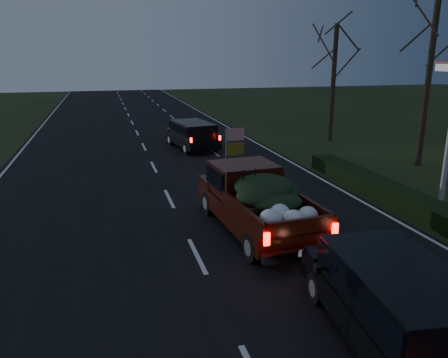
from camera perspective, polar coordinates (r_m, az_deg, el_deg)
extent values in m
plane|color=black|center=(11.83, -3.54, -10.03)|extent=(120.00, 120.00, 0.00)
cube|color=black|center=(11.83, -3.54, -9.98)|extent=(14.00, 120.00, 0.02)
cube|color=black|center=(17.40, 20.21, -1.39)|extent=(1.00, 10.00, 0.60)
cylinder|color=black|center=(22.78, 25.19, 12.07)|extent=(0.28, 0.28, 8.50)
cylinder|color=black|center=(28.03, 14.06, 11.95)|extent=(0.28, 0.28, 7.00)
cube|color=#3E1108|center=(13.32, 4.06, -4.10)|extent=(2.44, 5.33, 0.57)
cube|color=#3E1108|center=(13.91, 2.60, 0.16)|extent=(2.04, 1.80, 0.94)
cube|color=black|center=(13.88, 2.60, 0.57)|extent=(2.13, 1.70, 0.57)
cube|color=#3E1108|center=(12.06, 6.64, -4.75)|extent=(2.12, 3.04, 0.06)
ellipsoid|color=black|center=(12.38, 5.88, -1.90)|extent=(1.79, 1.98, 0.62)
cylinder|color=gray|center=(12.55, 0.27, 1.89)|extent=(0.03, 0.03, 2.08)
cube|color=red|center=(12.47, 1.49, 5.85)|extent=(0.54, 0.06, 0.35)
cube|color=gold|center=(12.55, 1.48, 3.98)|extent=(0.54, 0.06, 0.35)
cube|color=black|center=(25.23, -4.27, 5.27)|extent=(2.48, 4.61, 0.55)
cube|color=black|center=(24.91, -4.11, 6.59)|extent=(2.19, 3.42, 0.73)
cube|color=black|center=(24.90, -4.12, 6.75)|extent=(2.27, 3.34, 0.44)
cube|color=black|center=(8.94, 20.87, -16.04)|extent=(2.40, 4.72, 0.57)
cube|color=black|center=(8.45, 22.09, -13.10)|extent=(2.14, 3.49, 0.76)
cube|color=black|center=(8.42, 22.14, -12.64)|extent=(2.23, 3.40, 0.45)
cube|color=black|center=(8.94, 12.06, -11.38)|extent=(0.12, 0.22, 0.15)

